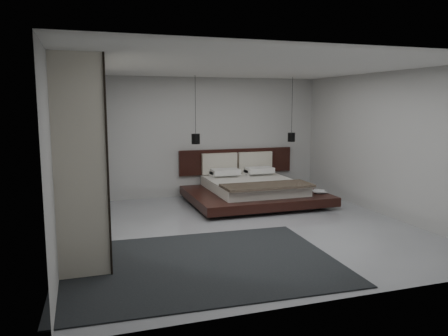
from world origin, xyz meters
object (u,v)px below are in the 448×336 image
object	(u,v)px
lattice_screen	(66,147)
wardrobe	(79,155)
bed	(252,189)
pendant_left	(196,139)
rug	(199,264)
pendant_right	(291,137)

from	to	relation	value
lattice_screen	wardrobe	size ratio (longest dim) A/B	0.91
bed	pendant_left	world-z (taller)	pendant_left
wardrobe	rug	bearing A→B (deg)	-42.89
pendant_left	wardrobe	xyz separation A→B (m)	(-2.46, -2.43, -0.01)
bed	pendant_right	xyz separation A→B (m)	(1.18, 0.46, 1.11)
rug	pendant_right	bearing A→B (deg)	49.02
wardrobe	rug	world-z (taller)	wardrobe
pendant_left	rug	size ratio (longest dim) A/B	0.40
lattice_screen	pendant_right	distance (m)	5.07
lattice_screen	pendant_left	size ratio (longest dim) A/B	1.73
bed	pendant_right	bearing A→B (deg)	21.36
pendant_left	pendant_right	world-z (taller)	same
bed	rug	size ratio (longest dim) A/B	0.76
pendant_left	rug	bearing A→B (deg)	-104.12
lattice_screen	pendant_left	world-z (taller)	pendant_left
bed	pendant_left	bearing A→B (deg)	158.64
bed	pendant_left	size ratio (longest dim) A/B	1.91
bed	wardrobe	size ratio (longest dim) A/B	1.00
lattice_screen	bed	world-z (taller)	lattice_screen
pendant_right	wardrobe	bearing A→B (deg)	-153.25
bed	lattice_screen	bearing A→B (deg)	172.01
bed	pendant_right	world-z (taller)	pendant_right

